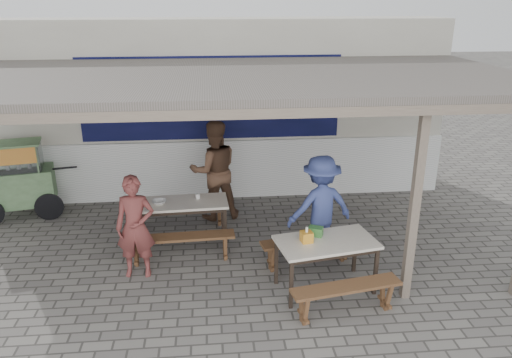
{
  "coord_description": "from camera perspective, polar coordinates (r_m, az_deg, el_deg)",
  "views": [
    {
      "loc": [
        -0.25,
        -6.59,
        3.89
      ],
      "look_at": [
        0.46,
        0.9,
        1.13
      ],
      "focal_mm": 35.0,
      "sensor_mm": 36.0,
      "label": 1
    }
  ],
  "objects": [
    {
      "name": "patron_wall_side",
      "position": [
        9.08,
        -4.79,
        0.99
      ],
      "size": [
        1.01,
        0.85,
        1.85
      ],
      "primitive_type": "imported",
      "rotation": [
        0.0,
        0.0,
        3.32
      ],
      "color": "brown",
      "rests_on": "ground"
    },
    {
      "name": "ground",
      "position": [
        7.66,
        -2.86,
        -10.44
      ],
      "size": [
        60.0,
        60.0,
        0.0
      ],
      "primitive_type": "plane",
      "color": "slate",
      "rests_on": "ground"
    },
    {
      "name": "bench_right_street",
      "position": [
        6.62,
        10.25,
        -12.71
      ],
      "size": [
        1.48,
        0.54,
        0.45
      ],
      "rotation": [
        0.0,
        0.0,
        0.18
      ],
      "color": "brown",
      "rests_on": "ground"
    },
    {
      "name": "bench_left_wall",
      "position": [
        8.96,
        -8.62,
        -3.44
      ],
      "size": [
        1.67,
        0.36,
        0.45
      ],
      "rotation": [
        0.0,
        0.0,
        0.05
      ],
      "color": "brown",
      "rests_on": "ground"
    },
    {
      "name": "table_left",
      "position": [
        8.24,
        -8.73,
        -3.1
      ],
      "size": [
        1.59,
        0.72,
        0.75
      ],
      "rotation": [
        0.0,
        0.0,
        0.05
      ],
      "color": "beige",
      "rests_on": "ground"
    },
    {
      "name": "tissue_box",
      "position": [
        6.85,
        5.8,
        -6.59
      ],
      "size": [
        0.17,
        0.17,
        0.15
      ],
      "primitive_type": "cube",
      "rotation": [
        0.0,
        0.0,
        0.17
      ],
      "color": "orange",
      "rests_on": "table_right"
    },
    {
      "name": "vendor_cart",
      "position": [
        10.14,
        -25.7,
        0.19
      ],
      "size": [
        1.7,
        0.95,
        1.43
      ],
      "rotation": [
        0.0,
        0.0,
        0.21
      ],
      "color": "#6D9664",
      "rests_on": "ground"
    },
    {
      "name": "condiment_bowl",
      "position": [
        8.2,
        -11.0,
        -2.58
      ],
      "size": [
        0.23,
        0.23,
        0.05
      ],
      "primitive_type": "imported",
      "rotation": [
        0.0,
        0.0,
        0.05
      ],
      "color": "silver",
      "rests_on": "table_left"
    },
    {
      "name": "table_right",
      "position": [
        6.98,
        8.03,
        -7.58
      ],
      "size": [
        1.46,
        0.98,
        0.75
      ],
      "rotation": [
        0.0,
        0.0,
        0.18
      ],
      "color": "beige",
      "rests_on": "ground"
    },
    {
      "name": "bench_right_wall",
      "position": [
        7.68,
        5.9,
        -7.58
      ],
      "size": [
        1.48,
        0.54,
        0.45
      ],
      "rotation": [
        0.0,
        0.0,
        0.18
      ],
      "color": "brown",
      "rests_on": "ground"
    },
    {
      "name": "condiment_jar",
      "position": [
        8.3,
        -6.67,
        -1.95
      ],
      "size": [
        0.07,
        0.07,
        0.08
      ],
      "primitive_type": "cylinder",
      "color": "silver",
      "rests_on": "table_left"
    },
    {
      "name": "patron_street_side",
      "position": [
        7.41,
        -13.62,
        -5.37
      ],
      "size": [
        0.58,
        0.39,
        1.55
      ],
      "primitive_type": "imported",
      "rotation": [
        0.0,
        0.0,
        -0.04
      ],
      "color": "brown",
      "rests_on": "ground"
    },
    {
      "name": "bench_left_street",
      "position": [
        7.81,
        -8.61,
        -7.14
      ],
      "size": [
        1.67,
        0.36,
        0.45
      ],
      "rotation": [
        0.0,
        0.0,
        0.05
      ],
      "color": "brown",
      "rests_on": "ground"
    },
    {
      "name": "warung_roof",
      "position": [
        7.59,
        -3.44,
        11.17
      ],
      "size": [
        9.0,
        4.21,
        2.81
      ],
      "color": "#5D5450",
      "rests_on": "ground"
    },
    {
      "name": "back_wall",
      "position": [
        10.4,
        -4.0,
        8.04
      ],
      "size": [
        9.0,
        1.28,
        3.5
      ],
      "color": "beige",
      "rests_on": "ground"
    },
    {
      "name": "patron_right_table",
      "position": [
        7.85,
        7.38,
        -3.1
      ],
      "size": [
        1.17,
        0.82,
        1.64
      ],
      "primitive_type": "imported",
      "rotation": [
        0.0,
        0.0,
        3.36
      ],
      "color": "#3D4A8E",
      "rests_on": "ground"
    },
    {
      "name": "donation_box",
      "position": [
        7.04,
        6.83,
        -5.96
      ],
      "size": [
        0.23,
        0.2,
        0.13
      ],
      "primitive_type": "cube",
      "rotation": [
        0.0,
        0.0,
        -0.43
      ],
      "color": "#377534",
      "rests_on": "table_right"
    }
  ]
}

